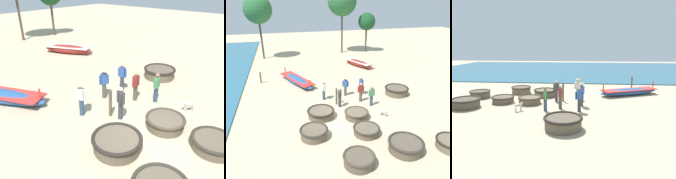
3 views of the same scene
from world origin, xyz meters
TOP-DOWN VIEW (x-y plane):
  - ground_plane at (0.00, 0.00)m, footprint 80.00×80.00m
  - coracle_front_left at (1.22, -2.16)m, footprint 1.65×1.65m
  - coracle_front_right at (5.88, 2.67)m, footprint 1.99×1.99m
  - coracle_weathered at (1.27, -0.17)m, footprint 1.67×1.67m
  - coracle_tilted at (-1.07, 0.54)m, footprint 1.89×1.89m
  - long_boat_green_hull at (-2.12, 7.46)m, footprint 3.18×5.29m
  - long_boat_red_hull at (5.53, 11.25)m, footprint 2.74×4.31m
  - fisherman_standing_left at (0.59, 1.68)m, footprint 0.34×0.49m
  - fisherman_crouching at (2.97, 1.26)m, footprint 0.52×0.28m
  - fisherman_standing_right at (2.43, 2.16)m, footprint 0.53×0.23m
  - fisherman_with_hat at (-0.32, 3.22)m, footprint 0.36×0.52m
  - fisherman_by_coracle at (1.59, 3.55)m, footprint 0.48×0.36m
  - fisherman_hauling at (2.93, 3.41)m, footprint 0.27×0.53m
  - dog at (3.14, -0.41)m, footprint 0.52×0.53m
  - mooring_post_shoreline at (0.46, 2.16)m, footprint 0.14×0.14m

SIDE VIEW (x-z plane):
  - ground_plane at x=0.00m, z-range 0.00..0.00m
  - coracle_front_left at x=1.22m, z-range 0.02..0.50m
  - coracle_weathered at x=1.27m, z-range 0.02..0.53m
  - long_boat_green_hull at x=-2.12m, z-range -0.21..0.80m
  - coracle_tilted at x=-1.07m, z-range 0.03..0.60m
  - coracle_front_right at x=5.88m, z-range 0.03..0.67m
  - long_boat_red_hull at x=5.53m, z-range -0.27..1.00m
  - dog at x=3.14m, z-range 0.10..0.64m
  - mooring_post_shoreline at x=0.46m, z-range 0.00..1.32m
  - fisherman_standing_left at x=0.59m, z-range 0.05..1.62m
  - fisherman_crouching at x=2.97m, z-range 0.05..1.62m
  - fisherman_standing_right at x=2.43m, z-range 0.05..1.62m
  - fisherman_hauling at x=2.93m, z-range 0.05..1.62m
  - fisherman_with_hat at x=-0.32m, z-range 0.12..1.79m
  - fisherman_by_coracle at x=1.59m, z-range 0.12..1.79m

